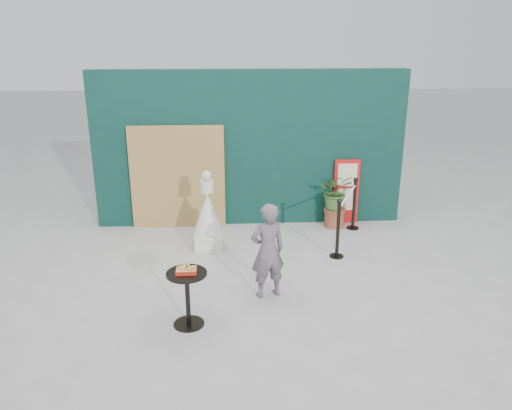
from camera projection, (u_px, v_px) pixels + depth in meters
name	position (u px, v px, depth m)	size (l,w,h in m)	color
ground	(261.00, 297.00, 7.19)	(60.00, 60.00, 0.00)	#ADAAA5
back_wall	(250.00, 149.00, 9.69)	(6.00, 0.30, 3.00)	#0A2E2C
bamboo_fence	(178.00, 178.00, 9.57)	(1.80, 0.08, 2.00)	tan
woman	(268.00, 251.00, 7.02)	(0.51, 0.34, 1.40)	slate
menu_board	(346.00, 192.00, 9.89)	(0.50, 0.07, 1.30)	red
statue	(208.00, 217.00, 8.68)	(0.55, 0.55, 1.42)	silver
cafe_table	(187.00, 290.00, 6.35)	(0.52, 0.52, 0.75)	black
food_basket	(186.00, 270.00, 6.26)	(0.26, 0.19, 0.11)	red
planter	(335.00, 196.00, 9.68)	(0.63, 0.55, 1.07)	brown
stanchion_barrier	(347.00, 216.00, 8.99)	(0.84, 1.54, 1.03)	black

